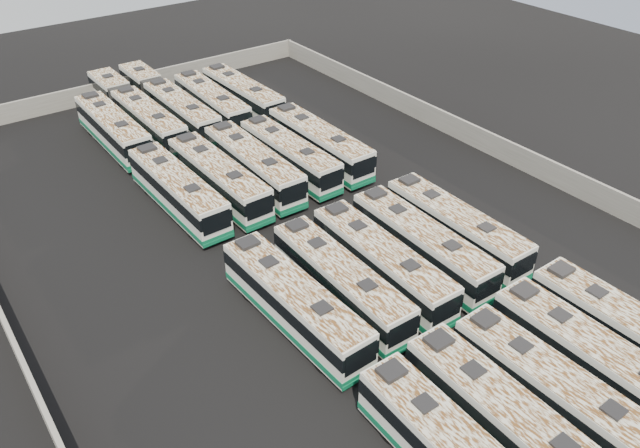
% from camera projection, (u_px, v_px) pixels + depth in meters
% --- Properties ---
extents(ground, '(140.00, 140.00, 0.00)m').
position_uv_depth(ground, '(310.00, 235.00, 49.73)').
color(ground, black).
rests_on(ground, ground).
extents(perimeter_wall, '(45.20, 73.20, 2.20)m').
position_uv_depth(perimeter_wall, '(310.00, 224.00, 49.11)').
color(perimeter_wall, slate).
rests_on(perimeter_wall, ground).
extents(bus_front_left, '(2.99, 13.29, 3.74)m').
position_uv_depth(bus_front_left, '(511.00, 426.00, 32.20)').
color(bus_front_left, silver).
rests_on(bus_front_left, ground).
extents(bus_front_center, '(3.03, 13.02, 3.65)m').
position_uv_depth(bus_front_center, '(558.00, 396.00, 33.89)').
color(bus_front_center, silver).
rests_on(bus_front_center, ground).
extents(bus_front_right, '(2.81, 13.23, 3.73)m').
position_uv_depth(bus_front_right, '(597.00, 364.00, 35.79)').
color(bus_front_right, silver).
rests_on(bus_front_right, ground).
extents(bus_front_far_right, '(2.85, 13.16, 3.71)m').
position_uv_depth(bus_front_far_right, '(633.00, 337.00, 37.61)').
color(bus_front_far_right, silver).
rests_on(bus_front_far_right, ground).
extents(bus_midfront_far_left, '(3.10, 13.19, 3.70)m').
position_uv_depth(bus_midfront_far_left, '(295.00, 303.00, 40.15)').
color(bus_midfront_far_left, silver).
rests_on(bus_midfront_far_left, ground).
extents(bus_midfront_left, '(2.94, 12.80, 3.60)m').
position_uv_depth(bus_midfront_left, '(341.00, 281.00, 42.05)').
color(bus_midfront_left, silver).
rests_on(bus_midfront_left, ground).
extents(bus_midfront_center, '(3.08, 13.05, 3.66)m').
position_uv_depth(bus_midfront_center, '(382.00, 263.00, 43.69)').
color(bus_midfront_center, silver).
rests_on(bus_midfront_center, ground).
extents(bus_midfront_right, '(3.01, 13.04, 3.66)m').
position_uv_depth(bus_midfront_right, '(422.00, 244.00, 45.51)').
color(bus_midfront_right, silver).
rests_on(bus_midfront_right, ground).
extents(bus_midfront_far_right, '(2.85, 12.88, 3.62)m').
position_uv_depth(bus_midfront_far_right, '(455.00, 227.00, 47.35)').
color(bus_midfront_far_right, silver).
rests_on(bus_midfront_far_right, ground).
extents(bus_midback_far_left, '(3.01, 13.26, 3.73)m').
position_uv_depth(bus_midback_far_left, '(178.00, 191.00, 51.75)').
color(bus_midback_far_left, silver).
rests_on(bus_midback_far_left, ground).
extents(bus_midback_left, '(3.03, 13.29, 3.74)m').
position_uv_depth(bus_midback_left, '(219.00, 178.00, 53.46)').
color(bus_midback_left, silver).
rests_on(bus_midback_left, ground).
extents(bus_midback_center, '(3.03, 13.32, 3.74)m').
position_uv_depth(bus_midback_center, '(253.00, 165.00, 55.36)').
color(bus_midback_center, silver).
rests_on(bus_midback_center, ground).
extents(bus_midback_right, '(2.87, 12.73, 3.58)m').
position_uv_depth(bus_midback_right, '(289.00, 155.00, 57.06)').
color(bus_midback_right, silver).
rests_on(bus_midback_right, ground).
extents(bus_midback_far_right, '(2.84, 13.33, 3.76)m').
position_uv_depth(bus_midback_far_right, '(319.00, 143.00, 58.89)').
color(bus_midback_far_right, silver).
rests_on(bus_midback_far_right, ground).
extents(bus_back_far_left, '(2.83, 13.31, 3.75)m').
position_uv_depth(bus_back_far_left, '(113.00, 129.00, 61.50)').
color(bus_back_far_left, silver).
rests_on(bus_back_far_left, ground).
extents(bus_back_left, '(2.87, 19.97, 3.62)m').
position_uv_depth(bus_back_left, '(135.00, 110.00, 65.47)').
color(bus_back_left, silver).
rests_on(bus_back_left, ground).
extents(bus_back_center, '(2.77, 20.00, 3.63)m').
position_uv_depth(bus_back_center, '(168.00, 102.00, 67.28)').
color(bus_back_center, silver).
rests_on(bus_back_center, ground).
extents(bus_back_right, '(3.07, 13.04, 3.66)m').
position_uv_depth(bus_back_right, '(212.00, 103.00, 66.89)').
color(bus_back_right, silver).
rests_on(bus_back_right, ground).
extents(bus_back_far_right, '(3.01, 13.10, 3.68)m').
position_uv_depth(bus_back_far_right, '(243.00, 95.00, 68.73)').
color(bus_back_far_right, silver).
rests_on(bus_back_far_right, ground).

